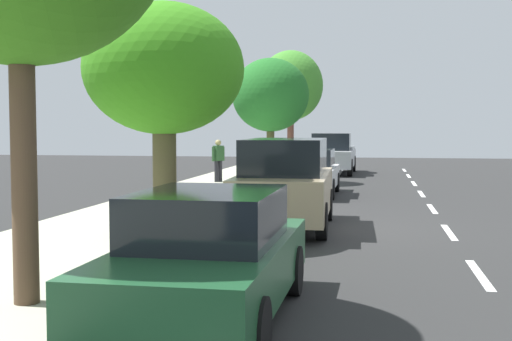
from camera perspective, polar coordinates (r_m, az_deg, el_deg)
ground at (r=15.23m, az=5.88°, el=-4.83°), size 70.08×70.08×0.00m
sidewalk at (r=16.06m, az=-9.27°, el=-4.14°), size 4.23×43.80×0.15m
curb_edge at (r=15.49m, az=-1.55°, el=-4.39°), size 0.16×43.80×0.15m
lane_stripe_centre at (r=15.09m, az=15.96°, el=-5.02°), size 0.14×44.20×0.01m
lane_stripe_bike_edge at (r=15.28m, az=3.89°, el=-4.78°), size 0.12×43.80×0.01m
parked_pickup_silver_nearest at (r=32.59m, az=6.49°, el=1.30°), size 2.09×5.33×1.95m
parked_sedan_white_second at (r=22.36m, az=4.49°, el=-0.16°), size 1.86×4.41×1.52m
parked_suv_tan_mid at (r=14.99m, az=2.51°, el=-1.00°), size 2.06×4.75×1.99m
parked_sedan_green_far at (r=7.93m, az=-4.02°, el=-7.24°), size 1.88×4.42×1.52m
bicycle_at_curb at (r=15.36m, az=0.16°, el=-3.31°), size 1.53×0.93×0.77m
cyclist_with_backpack at (r=15.80m, az=-0.35°, el=-0.81°), size 0.53×0.55×1.67m
street_tree_near_cyclist at (r=33.89m, az=2.94°, el=7.13°), size 3.21×3.21×5.89m
street_tree_mid_block at (r=27.20m, az=1.23°, el=6.35°), size 3.08×3.08×4.85m
street_tree_far_end at (r=13.51m, az=-7.79°, el=8.34°), size 3.17×3.17×4.54m
pedestrian_on_phone at (r=25.86m, az=-3.20°, el=1.05°), size 0.40×0.53×1.61m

